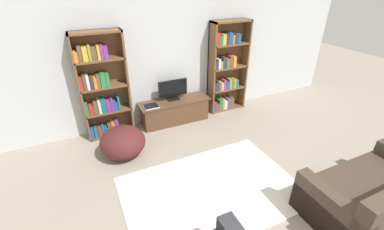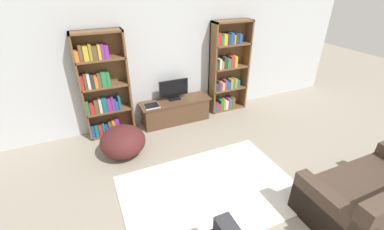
{
  "view_description": "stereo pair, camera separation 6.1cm",
  "coord_description": "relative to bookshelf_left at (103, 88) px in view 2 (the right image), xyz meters",
  "views": [
    {
      "loc": [
        -1.56,
        -0.56,
        2.79
      ],
      "look_at": [
        0.04,
        2.89,
        0.7
      ],
      "focal_mm": 24.0,
      "sensor_mm": 36.0,
      "label": 1
    },
    {
      "loc": [
        -1.5,
        -0.59,
        2.79
      ],
      "look_at": [
        0.04,
        2.89,
        0.7
      ],
      "focal_mm": 24.0,
      "sensor_mm": 36.0,
      "label": 2
    }
  ],
  "objects": [
    {
      "name": "wall_back",
      "position": [
        1.23,
        0.17,
        0.34
      ],
      "size": [
        8.8,
        0.06,
        2.6
      ],
      "color": "silver",
      "rests_on": "ground_plane"
    },
    {
      "name": "bookshelf_left",
      "position": [
        0.0,
        0.0,
        0.0
      ],
      "size": [
        0.86,
        0.3,
        1.98
      ],
      "color": "brown",
      "rests_on": "ground_plane"
    },
    {
      "name": "bookshelf_right",
      "position": [
        2.63,
        0.0,
        -0.01
      ],
      "size": [
        0.86,
        0.3,
        1.98
      ],
      "color": "brown",
      "rests_on": "ground_plane"
    },
    {
      "name": "tv_stand",
      "position": [
        1.36,
        -0.11,
        -0.71
      ],
      "size": [
        1.48,
        0.45,
        0.49
      ],
      "color": "brown",
      "rests_on": "ground_plane"
    },
    {
      "name": "television",
      "position": [
        1.36,
        -0.05,
        -0.25
      ],
      "size": [
        0.61,
        0.16,
        0.42
      ],
      "color": "black",
      "rests_on": "tv_stand"
    },
    {
      "name": "laptop",
      "position": [
        0.84,
        -0.19,
        -0.45
      ],
      "size": [
        0.29,
        0.25,
        0.03
      ],
      "color": "silver",
      "rests_on": "tv_stand"
    },
    {
      "name": "area_rug",
      "position": [
        1.1,
        -2.23,
        -0.95
      ],
      "size": [
        2.53,
        1.72,
        0.02
      ],
      "color": "white",
      "rests_on": "ground_plane"
    },
    {
      "name": "couch_right_sofa",
      "position": [
        2.82,
        -3.43,
        -0.68
      ],
      "size": [
        1.77,
        0.95,
        0.82
      ],
      "color": "#423328",
      "rests_on": "ground_plane"
    },
    {
      "name": "beanbag_ottoman",
      "position": [
        0.12,
        -0.82,
        -0.7
      ],
      "size": [
        0.77,
        0.77,
        0.52
      ],
      "primitive_type": "ellipsoid",
      "color": "#4C1E1E",
      "rests_on": "ground_plane"
    }
  ]
}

